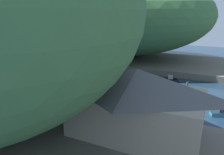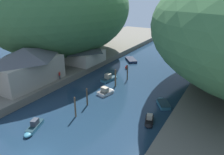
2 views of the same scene
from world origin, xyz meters
The scene contains 17 objects.
water_surface centered at (0.00, 30.00, 0.00)m, with size 130.00×130.00×0.00m, color #192D42.
right_bank centered at (22.29, 30.00, 0.69)m, with size 22.00×120.00×1.37m.
hillside_right centered at (23.39, 36.13, 12.85)m, with size 42.20×59.07×22.95m.
waterfront_building centered at (-16.16, 12.97, 5.00)m, with size 8.24×13.95×7.00m.
boathouse_shed centered at (-14.74, 29.31, 3.50)m, with size 7.90×9.19×4.12m.
boat_far_upstream centered at (-4.90, 25.09, 0.47)m, with size 2.31×4.48×1.59m.
boat_cabin_cruiser centered at (2.91, 51.24, 0.36)m, with size 4.85×5.77×0.72m.
boat_open_rowboat centered at (-1.95, 18.98, 0.43)m, with size 2.51×3.75×1.43m.
boat_white_cruiser centered at (8.66, 20.16, 0.30)m, with size 3.57×4.19×0.61m.
boat_near_quay centered at (8.71, 13.71, 0.34)m, with size 2.06×3.45×1.15m.
boat_navy_launch centered at (-7.52, 40.87, 0.30)m, with size 5.62×6.03×0.60m.
mooring_post_nearest centered at (-1.72, 9.61, 1.69)m, with size 0.26×0.26×3.37m.
mooring_post_second centered at (-2.35, 13.47, 1.59)m, with size 0.27×0.27×3.16m.
mooring_post_fourth centered at (-2.23, 22.98, 1.82)m, with size 0.32×0.32×3.61m.
mooring_post_farthest centered at (-1.70, 27.30, 1.70)m, with size 0.27×0.27×3.39m.
channel_buoy_near centered at (-5.11, 33.65, 0.41)m, with size 0.70×0.70×1.04m.
person_on_quay centered at (-12.14, 17.51, 2.35)m, with size 0.35×0.43×1.69m.
Camera 1 is at (-35.88, 6.35, 13.60)m, focal length 35.00 mm.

